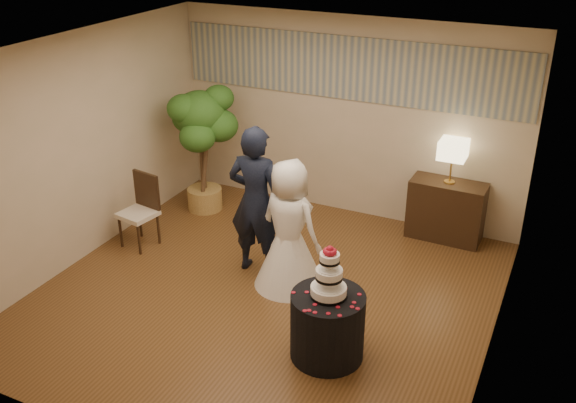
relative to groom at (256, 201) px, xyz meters
The scene contains 15 objects.
floor 1.10m from the groom, 53.41° to the right, with size 5.00×5.00×0.00m, color brown.
ceiling 1.96m from the groom, 53.41° to the right, with size 5.00×5.00×0.00m, color white.
wall_back 2.11m from the groom, 80.08° to the left, with size 5.00×0.06×2.80m, color #C8B494.
wall_front 3.03m from the groom, 83.22° to the right, with size 5.00×0.06×2.80m, color #C8B494.
wall_left 2.25m from the groom, 167.48° to the right, with size 0.06×5.00×2.80m, color #C8B494.
wall_right 2.93m from the groom, ahead, with size 0.06×5.00×2.80m, color #C8B494.
mural_border 2.35m from the groom, 79.99° to the left, with size 4.90×0.02×0.85m, color gray.
groom is the anchor object (origin of this frame).
bride 0.53m from the groom, 15.21° to the right, with size 0.83×0.83×1.57m, color white.
cake_table 1.91m from the groom, 39.72° to the right, with size 0.74×0.74×0.70m, color black.
wedding_cake 1.82m from the groom, 39.72° to the right, with size 0.36×0.36×0.55m, color white, non-canonical shape.
console 2.66m from the groom, 43.37° to the left, with size 0.97×0.43×0.81m, color black.
table_lamp 2.61m from the groom, 43.37° to the left, with size 0.35×0.35×0.58m, color beige, non-canonical shape.
ficus_tree 1.90m from the groom, 141.74° to the left, with size 0.89×0.89×1.88m, color #2D5E1D, non-canonical shape.
side_chair 1.74m from the groom, behind, with size 0.44×0.46×0.97m, color black, non-canonical shape.
Camera 1 is at (2.90, -5.52, 4.18)m, focal length 40.00 mm.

